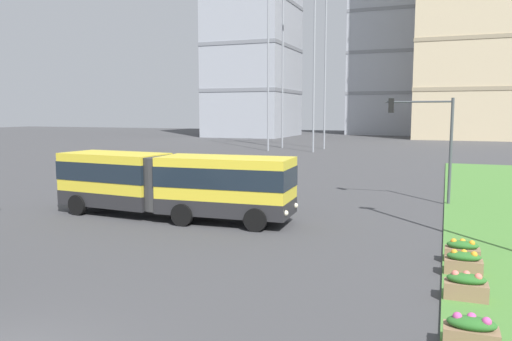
% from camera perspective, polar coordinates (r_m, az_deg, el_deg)
% --- Properties ---
extents(articulated_bus, '(11.98, 3.10, 3.00)m').
position_cam_1_polar(articulated_bus, '(23.91, -9.65, -1.47)').
color(articulated_bus, yellow).
rests_on(articulated_bus, ground).
extents(car_navy_sedan, '(4.45, 2.12, 1.58)m').
position_cam_1_polar(car_navy_sedan, '(31.90, -5.57, -1.00)').
color(car_navy_sedan, '#19234C').
rests_on(car_navy_sedan, ground).
extents(flower_planter_1, '(1.10, 0.56, 0.74)m').
position_cam_1_polar(flower_planter_1, '(11.86, 23.38, -16.60)').
color(flower_planter_1, '#937051').
rests_on(flower_planter_1, grass_median).
extents(flower_planter_2, '(1.10, 0.56, 0.74)m').
position_cam_1_polar(flower_planter_2, '(14.66, 22.89, -12.06)').
color(flower_planter_2, '#937051').
rests_on(flower_planter_2, grass_median).
extents(flower_planter_3, '(1.10, 0.56, 0.74)m').
position_cam_1_polar(flower_planter_3, '(16.78, 22.65, -9.69)').
color(flower_planter_3, '#937051').
rests_on(flower_planter_3, grass_median).
extents(flower_planter_4, '(1.10, 0.56, 0.74)m').
position_cam_1_polar(flower_planter_4, '(18.13, 22.52, -8.47)').
color(flower_planter_4, '#937051').
rests_on(flower_planter_4, grass_median).
extents(traffic_light_far_right, '(3.55, 0.28, 5.77)m').
position_cam_1_polar(traffic_light_far_right, '(28.64, 19.14, 4.25)').
color(traffic_light_far_right, '#474C51').
rests_on(traffic_light_far_right, ground).
extents(apartment_tower_west, '(15.97, 18.94, 44.56)m').
position_cam_1_polar(apartment_tower_west, '(106.71, -0.31, 16.02)').
color(apartment_tower_west, '#9EA3AD').
rests_on(apartment_tower_west, ground).
extents(apartment_tower_westcentre, '(14.77, 15.54, 35.16)m').
position_cam_1_polar(apartment_tower_westcentre, '(119.62, 14.47, 12.52)').
color(apartment_tower_westcentre, '#9EA3AD').
rests_on(apartment_tower_westcentre, ground).
extents(transmission_pylon, '(9.00, 6.24, 31.75)m').
position_cam_1_polar(transmission_pylon, '(67.62, 4.82, 17.14)').
color(transmission_pylon, gray).
rests_on(transmission_pylon, ground).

